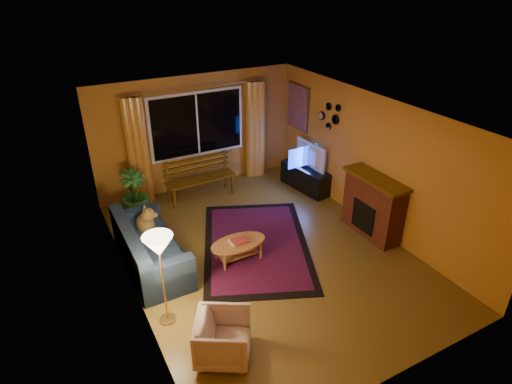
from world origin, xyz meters
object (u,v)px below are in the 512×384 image
sofa (151,246)px  armchair (223,336)px  tv_console (306,178)px  bench (201,188)px  floor_lamp (163,281)px  coffee_table (239,251)px

sofa → armchair: size_ratio=2.84×
armchair → tv_console: bearing=-15.6°
bench → armchair: (-1.34, -4.11, 0.12)m
bench → sofa: size_ratio=0.77×
floor_lamp → coffee_table: size_ratio=1.45×
bench → tv_console: bearing=-20.0°
armchair → tv_console: (3.56, 3.40, -0.08)m
sofa → tv_console: size_ratio=1.54×
bench → tv_console: (2.21, -0.71, 0.04)m
armchair → coffee_table: armchair is taller
bench → sofa: sofa is taller
sofa → armchair: sofa is taller
tv_console → coffee_table: bearing=-154.8°
sofa → coffee_table: bearing=-22.6°
floor_lamp → armchair: bearing=-64.9°
bench → armchair: 4.33m
bench → floor_lamp: floor_lamp is taller
armchair → tv_console: 4.92m
bench → armchair: armchair is taller
floor_lamp → coffee_table: 1.79m
bench → floor_lamp: 3.67m
coffee_table → floor_lamp: bearing=-152.2°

